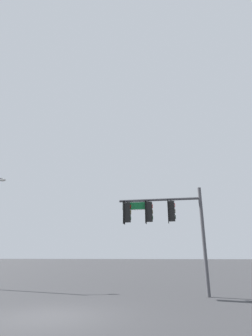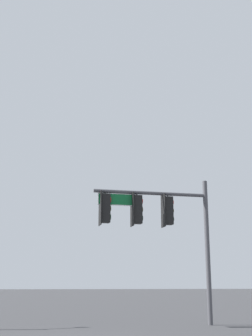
{
  "view_description": "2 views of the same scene",
  "coord_description": "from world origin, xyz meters",
  "views": [
    {
      "loc": [
        -4.17,
        9.24,
        1.92
      ],
      "look_at": [
        -1.63,
        -5.87,
        7.1
      ],
      "focal_mm": 28.0,
      "sensor_mm": 36.0,
      "label": 1
    },
    {
      "loc": [
        1.83,
        11.67,
        1.45
      ],
      "look_at": [
        -3.05,
        -7.5,
        6.44
      ],
      "focal_mm": 50.0,
      "sensor_mm": 36.0,
      "label": 2
    }
  ],
  "objects": [
    {
      "name": "ground_plane",
      "position": [
        0.0,
        0.0,
        0.0
      ],
      "size": [
        400.0,
        400.0,
        0.0
      ],
      "primitive_type": "plane",
      "color": "#38383A"
    },
    {
      "name": "signal_pole_near",
      "position": [
        -3.75,
        -5.58,
        4.01
      ],
      "size": [
        4.66,
        0.57,
        5.58
      ],
      "color": "#47474C",
      "rests_on": "ground_plane"
    }
  ]
}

